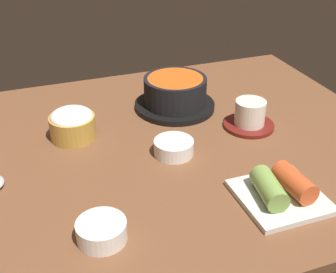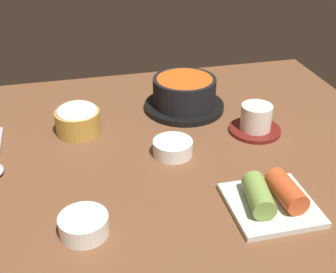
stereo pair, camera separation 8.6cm
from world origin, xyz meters
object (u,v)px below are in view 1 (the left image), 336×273
(stone_pot, at_px, (175,94))
(rice_bowl, at_px, (72,123))
(kimchi_plate, at_px, (281,190))
(side_bowl_near, at_px, (102,230))
(banchan_cup_center, at_px, (174,147))
(tea_cup_with_saucer, at_px, (250,116))

(stone_pot, bearing_deg, rice_bowl, -167.54)
(kimchi_plate, bearing_deg, side_bowl_near, 178.24)
(side_bowl_near, bearing_deg, banchan_cup_center, 45.04)
(stone_pot, distance_m, tea_cup_with_saucer, 0.18)
(banchan_cup_center, bearing_deg, rice_bowl, 142.94)
(tea_cup_with_saucer, xyz_separation_m, side_bowl_near, (-0.37, -0.23, -0.01))
(tea_cup_with_saucer, xyz_separation_m, kimchi_plate, (-0.07, -0.24, -0.01))
(kimchi_plate, height_order, side_bowl_near, kimchi_plate)
(rice_bowl, distance_m, side_bowl_near, 0.31)
(tea_cup_with_saucer, height_order, banchan_cup_center, tea_cup_with_saucer)
(tea_cup_with_saucer, bearing_deg, stone_pot, 130.21)
(tea_cup_with_saucer, distance_m, side_bowl_near, 0.44)
(kimchi_plate, bearing_deg, banchan_cup_center, 121.17)
(stone_pot, xyz_separation_m, rice_bowl, (-0.24, -0.05, -0.00))
(stone_pot, distance_m, banchan_cup_center, 0.20)
(banchan_cup_center, height_order, side_bowl_near, side_bowl_near)
(rice_bowl, xyz_separation_m, side_bowl_near, (-0.01, -0.31, -0.02))
(tea_cup_with_saucer, distance_m, banchan_cup_center, 0.20)
(stone_pot, bearing_deg, kimchi_plate, -83.34)
(stone_pot, height_order, tea_cup_with_saucer, stone_pot)
(tea_cup_with_saucer, height_order, kimchi_plate, tea_cup_with_saucer)
(banchan_cup_center, bearing_deg, side_bowl_near, -134.96)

